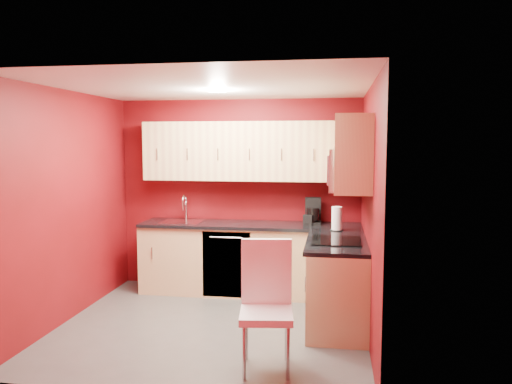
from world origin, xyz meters
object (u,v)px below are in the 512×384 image
(microwave, at_px, (348,170))
(dining_chair, at_px, (266,307))
(paper_towel, at_px, (337,219))
(coffee_maker, at_px, (313,211))
(sink, at_px, (182,219))
(napkin_holder, at_px, (309,220))

(microwave, relative_size, dining_chair, 0.69)
(dining_chair, bearing_deg, paper_towel, 64.39)
(paper_towel, xyz_separation_m, dining_chair, (-0.59, -1.78, -0.50))
(dining_chair, bearing_deg, coffee_maker, 75.07)
(sink, distance_m, dining_chair, 2.58)
(coffee_maker, bearing_deg, paper_towel, -55.05)
(napkin_holder, height_order, paper_towel, paper_towel)
(microwave, bearing_deg, sink, 154.40)
(microwave, xyz_separation_m, napkin_holder, (-0.45, 1.00, -0.69))
(paper_towel, height_order, dining_chair, paper_towel)
(sink, bearing_deg, dining_chair, -56.70)
(microwave, height_order, coffee_maker, microwave)
(napkin_holder, xyz_separation_m, paper_towel, (0.34, -0.35, 0.08))
(napkin_holder, bearing_deg, coffee_maker, 54.21)
(coffee_maker, distance_m, napkin_holder, 0.13)
(coffee_maker, xyz_separation_m, paper_towel, (0.30, -0.41, -0.03))
(coffee_maker, relative_size, napkin_holder, 2.58)
(coffee_maker, relative_size, dining_chair, 0.30)
(microwave, xyz_separation_m, sink, (-2.09, 1.00, -0.72))
(napkin_holder, distance_m, paper_towel, 0.49)
(microwave, relative_size, sink, 1.46)
(coffee_maker, relative_size, paper_towel, 1.18)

